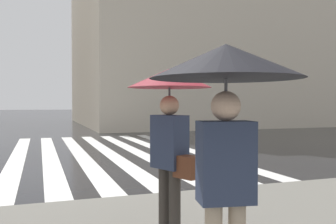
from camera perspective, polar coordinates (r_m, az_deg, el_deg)
The scene contains 4 objects.
ground_plane at distance 9.42m, azimuth -12.30°, elevation -9.40°, with size 220.00×220.00×0.00m, color black.
zebra_crossing at distance 13.51m, azimuth -9.35°, elevation -6.14°, with size 13.00×6.50×0.01m.
pedestrian_with_floral_umbrella at distance 4.12m, azimuth 0.32°, elevation 0.84°, with size 0.95×0.95×1.98m.
pedestrian_approaching_kerb at distance 2.72m, azimuth 8.98°, elevation 3.35°, with size 1.13×1.13×2.02m.
Camera 1 is at (-9.19, 1.14, 1.73)m, focal length 39.24 mm.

